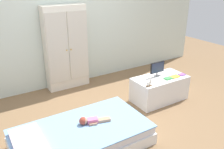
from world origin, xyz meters
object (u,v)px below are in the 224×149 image
(tv_stand, at_px, (159,89))
(bed, at_px, (82,137))
(doll, at_px, (89,121))
(rocking_horse_toy, at_px, (149,83))
(book_purple, at_px, (182,74))
(wardrobe, at_px, (66,48))
(book_green, at_px, (168,78))
(tv_monitor, at_px, (157,68))
(book_yellow, at_px, (174,76))

(tv_stand, bearing_deg, bed, -165.82)
(doll, distance_m, rocking_horse_toy, 1.15)
(tv_stand, relative_size, rocking_horse_toy, 7.91)
(bed, xyz_separation_m, book_purple, (1.99, 0.30, 0.29))
(wardrobe, height_order, book_purple, wardrobe)
(bed, height_order, wardrobe, wardrobe)
(tv_stand, bearing_deg, doll, -166.12)
(book_green, bearing_deg, tv_stand, 122.53)
(tv_stand, distance_m, rocking_horse_toy, 0.48)
(doll, xyz_separation_m, book_purple, (1.87, 0.26, 0.11))
(bed, xyz_separation_m, tv_stand, (1.61, 0.41, 0.07))
(tv_stand, distance_m, tv_monitor, 0.35)
(book_green, bearing_deg, tv_monitor, 111.32)
(wardrobe, relative_size, book_yellow, 9.73)
(bed, bearing_deg, tv_stand, 14.18)
(wardrobe, bearing_deg, book_green, -50.58)
(tv_stand, relative_size, book_green, 6.91)
(bed, distance_m, doll, 0.21)
(book_green, xyz_separation_m, book_yellow, (0.14, 0.00, -0.00))
(doll, relative_size, tv_stand, 0.43)
(wardrobe, distance_m, rocking_horse_toy, 1.65)
(book_yellow, bearing_deg, bed, -170.64)
(wardrobe, distance_m, book_green, 1.85)
(book_green, bearing_deg, wardrobe, 129.42)
(doll, xyz_separation_m, wardrobe, (0.40, 1.67, 0.45))
(bed, relative_size, tv_monitor, 5.86)
(doll, distance_m, book_green, 1.58)
(wardrobe, height_order, rocking_horse_toy, wardrobe)
(rocking_horse_toy, relative_size, book_purple, 1.04)
(book_yellow, bearing_deg, tv_stand, 153.22)
(wardrobe, xyz_separation_m, book_yellow, (1.30, -1.41, -0.33))
(doll, bearing_deg, rocking_horse_toy, 10.51)
(bed, distance_m, rocking_horse_toy, 1.31)
(book_green, xyz_separation_m, book_purple, (0.31, 0.00, -0.00))
(tv_monitor, relative_size, book_green, 2.10)
(bed, bearing_deg, book_purple, 8.59)
(tv_stand, distance_m, book_green, 0.25)
(rocking_horse_toy, xyz_separation_m, book_purple, (0.75, 0.05, -0.05))
(bed, distance_m, book_purple, 2.03)
(book_green, bearing_deg, book_purple, 0.00)
(book_purple, bearing_deg, doll, -172.03)
(wardrobe, height_order, tv_stand, wardrobe)
(tv_stand, height_order, tv_monitor, tv_monitor)
(tv_stand, relative_size, book_purple, 8.19)
(book_yellow, bearing_deg, book_green, 180.00)
(rocking_horse_toy, bearing_deg, doll, -169.49)
(tv_stand, xyz_separation_m, rocking_horse_toy, (-0.37, -0.16, 0.26))
(doll, bearing_deg, bed, -162.19)
(doll, xyz_separation_m, rocking_horse_toy, (1.12, 0.21, 0.16))
(book_purple, bearing_deg, tv_monitor, 153.91)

